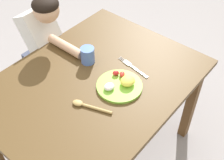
# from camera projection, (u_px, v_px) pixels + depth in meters

# --- Properties ---
(ground_plane) EXTENTS (8.00, 8.00, 0.00)m
(ground_plane) POSITION_uv_depth(u_px,v_px,m) (98.00, 151.00, 2.07)
(ground_plane) COLOR #989293
(dining_table) EXTENTS (1.16, 0.89, 0.70)m
(dining_table) POSITION_uv_depth(u_px,v_px,m) (95.00, 92.00, 1.65)
(dining_table) COLOR #523B1E
(dining_table) RESTS_ON ground_plane
(plate) EXTENTS (0.24, 0.24, 0.06)m
(plate) POSITION_uv_depth(u_px,v_px,m) (120.00, 85.00, 1.54)
(plate) COLOR #81C33B
(plate) RESTS_ON dining_table
(fork) EXTENTS (0.05, 0.22, 0.01)m
(fork) POSITION_uv_depth(u_px,v_px,m) (133.00, 67.00, 1.65)
(fork) COLOR silver
(fork) RESTS_ON dining_table
(spoon) EXTENTS (0.10, 0.21, 0.02)m
(spoon) POSITION_uv_depth(u_px,v_px,m) (86.00, 106.00, 1.44)
(spoon) COLOR tan
(spoon) RESTS_ON dining_table
(drinking_cup) EXTENTS (0.08, 0.08, 0.10)m
(drinking_cup) POSITION_uv_depth(u_px,v_px,m) (88.00, 55.00, 1.66)
(drinking_cup) COLOR #5479D5
(drinking_cup) RESTS_ON dining_table
(person) EXTENTS (0.20, 0.49, 1.00)m
(person) POSITION_uv_depth(u_px,v_px,m) (45.00, 56.00, 1.99)
(person) COLOR #444A63
(person) RESTS_ON ground_plane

